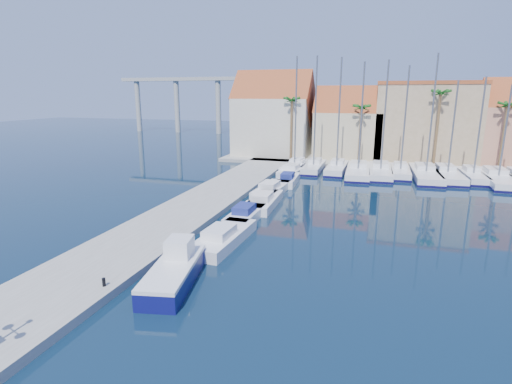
# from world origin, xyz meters

# --- Properties ---
(ground) EXTENTS (260.00, 260.00, 0.00)m
(ground) POSITION_xyz_m (0.00, 0.00, 0.00)
(ground) COLOR black
(ground) RESTS_ON ground
(quay_west) EXTENTS (6.00, 77.00, 0.50)m
(quay_west) POSITION_xyz_m (-9.00, 13.50, 0.25)
(quay_west) COLOR gray
(quay_west) RESTS_ON ground
(shore_north) EXTENTS (54.00, 16.00, 0.50)m
(shore_north) POSITION_xyz_m (10.00, 48.00, 0.25)
(shore_north) COLOR gray
(shore_north) RESTS_ON ground
(bollard) EXTENTS (0.18, 0.18, 0.45)m
(bollard) POSITION_xyz_m (-6.69, -1.01, 0.73)
(bollard) COLOR black
(bollard) RESTS_ON quay_west
(fishing_boat) EXTENTS (3.27, 6.61, 2.21)m
(fishing_boat) POSITION_xyz_m (-3.84, 1.34, 0.74)
(fishing_boat) COLOR #0E0F53
(fishing_boat) RESTS_ON ground
(motorboat_west_0) EXTENTS (2.66, 7.30, 1.40)m
(motorboat_west_0) POSITION_xyz_m (-3.42, 7.61, 0.51)
(motorboat_west_0) COLOR white
(motorboat_west_0) RESTS_ON ground
(motorboat_west_1) EXTENTS (2.08, 6.33, 1.40)m
(motorboat_west_1) POSITION_xyz_m (-3.63, 13.39, 0.51)
(motorboat_west_1) COLOR white
(motorboat_west_1) RESTS_ON ground
(motorboat_west_2) EXTENTS (2.50, 7.18, 1.40)m
(motorboat_west_2) POSITION_xyz_m (-3.35, 17.76, 0.51)
(motorboat_west_2) COLOR white
(motorboat_west_2) RESTS_ON ground
(motorboat_west_3) EXTENTS (2.72, 7.38, 1.40)m
(motorboat_west_3) POSITION_xyz_m (-3.90, 22.62, 0.51)
(motorboat_west_3) COLOR white
(motorboat_west_3) RESTS_ON ground
(motorboat_west_4) EXTENTS (2.24, 6.16, 1.40)m
(motorboat_west_4) POSITION_xyz_m (-3.26, 27.89, 0.51)
(motorboat_west_4) COLOR white
(motorboat_west_4) RESTS_ON ground
(motorboat_west_5) EXTENTS (2.81, 7.53, 1.40)m
(motorboat_west_5) POSITION_xyz_m (-3.98, 33.84, 0.51)
(motorboat_west_5) COLOR white
(motorboat_west_5) RESTS_ON ground
(motorboat_west_6) EXTENTS (2.33, 6.08, 1.40)m
(motorboat_west_6) POSITION_xyz_m (-3.67, 37.46, 0.51)
(motorboat_west_6) COLOR white
(motorboat_west_6) RESTS_ON ground
(sailboat_0) EXTENTS (2.81, 8.59, 14.93)m
(sailboat_0) POSITION_xyz_m (-4.10, 36.27, 0.66)
(sailboat_0) COLOR white
(sailboat_0) RESTS_ON ground
(sailboat_1) EXTENTS (2.30, 8.65, 14.95)m
(sailboat_1) POSITION_xyz_m (-1.59, 36.61, 0.66)
(sailboat_1) COLOR white
(sailboat_1) RESTS_ON ground
(sailboat_2) EXTENTS (2.51, 8.95, 14.73)m
(sailboat_2) POSITION_xyz_m (1.47, 36.69, 0.64)
(sailboat_2) COLOR white
(sailboat_2) RESTS_ON ground
(sailboat_3) EXTENTS (3.22, 11.06, 14.02)m
(sailboat_3) POSITION_xyz_m (4.31, 35.47, 0.59)
(sailboat_3) COLOR white
(sailboat_3) RESTS_ON ground
(sailboat_4) EXTENTS (2.97, 10.66, 14.23)m
(sailboat_4) POSITION_xyz_m (7.07, 36.09, 0.60)
(sailboat_4) COLOR white
(sailboat_4) RESTS_ON ground
(sailboat_5) EXTENTS (2.31, 8.69, 13.55)m
(sailboat_5) POSITION_xyz_m (9.50, 36.67, 0.63)
(sailboat_5) COLOR white
(sailboat_5) RESTS_ON ground
(sailboat_6) EXTENTS (3.37, 11.76, 14.83)m
(sailboat_6) POSITION_xyz_m (12.43, 36.01, 0.59)
(sailboat_6) COLOR white
(sailboat_6) RESTS_ON ground
(sailboat_7) EXTENTS (3.34, 10.81, 11.77)m
(sailboat_7) POSITION_xyz_m (14.91, 36.38, 0.57)
(sailboat_7) COLOR white
(sailboat_7) RESTS_ON ground
(sailboat_8) EXTENTS (2.59, 8.64, 12.17)m
(sailboat_8) POSITION_xyz_m (17.78, 36.34, 0.61)
(sailboat_8) COLOR white
(sailboat_8) RESTS_ON ground
(sailboat_9) EXTENTS (3.25, 11.65, 11.26)m
(sailboat_9) POSITION_xyz_m (20.27, 35.62, 0.55)
(sailboat_9) COLOR white
(sailboat_9) RESTS_ON ground
(building_0) EXTENTS (12.30, 9.00, 13.50)m
(building_0) POSITION_xyz_m (-10.00, 47.00, 6.52)
(building_0) COLOR beige
(building_0) RESTS_ON shore_north
(building_1) EXTENTS (10.30, 8.00, 11.00)m
(building_1) POSITION_xyz_m (2.00, 47.00, 5.30)
(building_1) COLOR #C4B28A
(building_1) RESTS_ON shore_north
(building_2) EXTENTS (14.20, 10.20, 11.50)m
(building_2) POSITION_xyz_m (13.00, 48.00, 6.26)
(building_2) COLOR tan
(building_2) RESTS_ON shore_north
(palm_0) EXTENTS (2.60, 2.60, 10.15)m
(palm_0) POSITION_xyz_m (-6.00, 42.00, 9.08)
(palm_0) COLOR brown
(palm_0) RESTS_ON shore_north
(palm_1) EXTENTS (2.60, 2.60, 9.15)m
(palm_1) POSITION_xyz_m (4.00, 42.00, 8.14)
(palm_1) COLOR brown
(palm_1) RESTS_ON shore_north
(palm_2) EXTENTS (2.60, 2.60, 11.15)m
(palm_2) POSITION_xyz_m (14.00, 42.00, 10.02)
(palm_2) COLOR brown
(palm_2) RESTS_ON shore_north
(palm_3) EXTENTS (2.60, 2.60, 9.65)m
(palm_3) POSITION_xyz_m (22.00, 42.00, 8.61)
(palm_3) COLOR brown
(palm_3) RESTS_ON shore_north
(viaduct) EXTENTS (48.00, 2.20, 14.45)m
(viaduct) POSITION_xyz_m (-39.07, 82.00, 10.25)
(viaduct) COLOR #9E9E99
(viaduct) RESTS_ON ground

